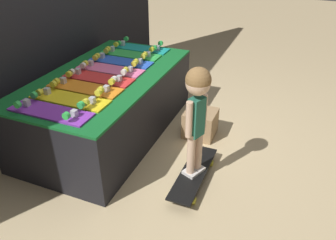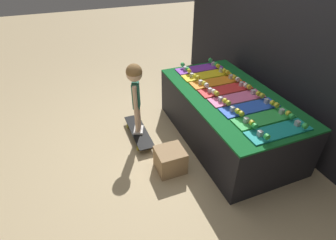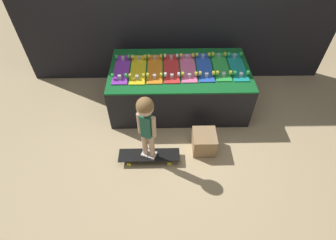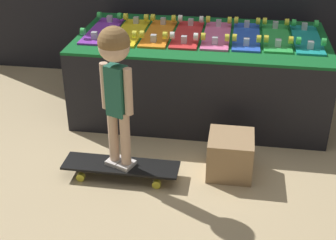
{
  "view_description": "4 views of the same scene",
  "coord_description": "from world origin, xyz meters",
  "px_view_note": "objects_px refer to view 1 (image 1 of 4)",
  "views": [
    {
      "loc": [
        -2.36,
        -0.92,
        1.79
      ],
      "look_at": [
        -0.14,
        -0.01,
        0.35
      ],
      "focal_mm": 35.0,
      "sensor_mm": 36.0,
      "label": 1
    },
    {
      "loc": [
        2.17,
        -0.96,
        2.07
      ],
      "look_at": [
        -0.1,
        -0.06,
        0.37
      ],
      "focal_mm": 28.0,
      "sensor_mm": 36.0,
      "label": 2
    },
    {
      "loc": [
        -0.21,
        -2.21,
        2.63
      ],
      "look_at": [
        -0.17,
        -0.03,
        0.36
      ],
      "focal_mm": 28.0,
      "sensor_mm": 36.0,
      "label": 3
    },
    {
      "loc": [
        0.27,
        -2.7,
        1.73
      ],
      "look_at": [
        -0.14,
        -0.11,
        0.3
      ],
      "focal_mm": 50.0,
      "sensor_mm": 36.0,
      "label": 4
    }
  ],
  "objects_px": {
    "skateboard_orange_on_rack": "(85,87)",
    "skateboard_pink_on_rack": "(110,68)",
    "skateboard_teal_on_rack": "(140,47)",
    "skateboard_on_floor": "(194,173)",
    "skateboard_green_on_rack": "(130,54)",
    "skateboard_yellow_on_rack": "(70,98)",
    "storage_box": "(200,123)",
    "skateboard_red_on_rack": "(98,77)",
    "skateboard_purple_on_rack": "(50,111)",
    "skateboard_blue_on_rack": "(121,61)",
    "child": "(197,103)"
  },
  "relations": [
    {
      "from": "skateboard_orange_on_rack",
      "to": "skateboard_pink_on_rack",
      "type": "height_order",
      "value": "same"
    },
    {
      "from": "skateboard_orange_on_rack",
      "to": "skateboard_teal_on_rack",
      "type": "bearing_deg",
      "value": 1.52
    },
    {
      "from": "skateboard_on_floor",
      "to": "skateboard_pink_on_rack",
      "type": "bearing_deg",
      "value": 63.47
    },
    {
      "from": "skateboard_pink_on_rack",
      "to": "skateboard_green_on_rack",
      "type": "distance_m",
      "value": 0.44
    },
    {
      "from": "skateboard_yellow_on_rack",
      "to": "skateboard_on_floor",
      "type": "bearing_deg",
      "value": -81.55
    },
    {
      "from": "skateboard_yellow_on_rack",
      "to": "skateboard_green_on_rack",
      "type": "height_order",
      "value": "same"
    },
    {
      "from": "storage_box",
      "to": "skateboard_red_on_rack",
      "type": "bearing_deg",
      "value": 114.25
    },
    {
      "from": "skateboard_purple_on_rack",
      "to": "skateboard_orange_on_rack",
      "type": "relative_size",
      "value": 1.0
    },
    {
      "from": "skateboard_pink_on_rack",
      "to": "skateboard_teal_on_rack",
      "type": "distance_m",
      "value": 0.65
    },
    {
      "from": "skateboard_green_on_rack",
      "to": "skateboard_teal_on_rack",
      "type": "bearing_deg",
      "value": -1.7
    },
    {
      "from": "skateboard_purple_on_rack",
      "to": "skateboard_yellow_on_rack",
      "type": "xyz_separation_m",
      "value": [
        0.22,
        -0.01,
        0.0
      ]
    },
    {
      "from": "skateboard_orange_on_rack",
      "to": "skateboard_teal_on_rack",
      "type": "distance_m",
      "value": 1.09
    },
    {
      "from": "skateboard_red_on_rack",
      "to": "skateboard_blue_on_rack",
      "type": "distance_m",
      "value": 0.44
    },
    {
      "from": "skateboard_orange_on_rack",
      "to": "storage_box",
      "type": "height_order",
      "value": "skateboard_orange_on_rack"
    },
    {
      "from": "skateboard_purple_on_rack",
      "to": "skateboard_red_on_rack",
      "type": "height_order",
      "value": "same"
    },
    {
      "from": "skateboard_purple_on_rack",
      "to": "skateboard_pink_on_rack",
      "type": "xyz_separation_m",
      "value": [
        0.87,
        0.02,
        0.0
      ]
    },
    {
      "from": "skateboard_red_on_rack",
      "to": "skateboard_blue_on_rack",
      "type": "height_order",
      "value": "same"
    },
    {
      "from": "skateboard_red_on_rack",
      "to": "skateboard_green_on_rack",
      "type": "bearing_deg",
      "value": 2.57
    },
    {
      "from": "skateboard_green_on_rack",
      "to": "storage_box",
      "type": "distance_m",
      "value": 1.05
    },
    {
      "from": "skateboard_blue_on_rack",
      "to": "child",
      "type": "relative_size",
      "value": 0.72
    },
    {
      "from": "skateboard_yellow_on_rack",
      "to": "child",
      "type": "distance_m",
      "value": 1.0
    },
    {
      "from": "skateboard_red_on_rack",
      "to": "skateboard_on_floor",
      "type": "height_order",
      "value": "skateboard_red_on_rack"
    },
    {
      "from": "skateboard_teal_on_rack",
      "to": "skateboard_on_floor",
      "type": "xyz_separation_m",
      "value": [
        -1.16,
        -1.03,
        -0.56
      ]
    },
    {
      "from": "skateboard_yellow_on_rack",
      "to": "skateboard_orange_on_rack",
      "type": "relative_size",
      "value": 1.0
    },
    {
      "from": "skateboard_yellow_on_rack",
      "to": "skateboard_blue_on_rack",
      "type": "distance_m",
      "value": 0.87
    },
    {
      "from": "skateboard_teal_on_rack",
      "to": "skateboard_green_on_rack",
      "type": "bearing_deg",
      "value": 178.3
    },
    {
      "from": "skateboard_yellow_on_rack",
      "to": "skateboard_blue_on_rack",
      "type": "bearing_deg",
      "value": 2.38
    },
    {
      "from": "skateboard_orange_on_rack",
      "to": "skateboard_on_floor",
      "type": "relative_size",
      "value": 0.88
    },
    {
      "from": "skateboard_purple_on_rack",
      "to": "skateboard_orange_on_rack",
      "type": "distance_m",
      "value": 0.44
    },
    {
      "from": "skateboard_purple_on_rack",
      "to": "skateboard_red_on_rack",
      "type": "distance_m",
      "value": 0.65
    },
    {
      "from": "skateboard_purple_on_rack",
      "to": "skateboard_yellow_on_rack",
      "type": "distance_m",
      "value": 0.22
    },
    {
      "from": "skateboard_yellow_on_rack",
      "to": "skateboard_blue_on_rack",
      "type": "height_order",
      "value": "same"
    },
    {
      "from": "storage_box",
      "to": "skateboard_orange_on_rack",
      "type": "bearing_deg",
      "value": 125.45
    },
    {
      "from": "skateboard_yellow_on_rack",
      "to": "skateboard_pink_on_rack",
      "type": "distance_m",
      "value": 0.65
    },
    {
      "from": "skateboard_red_on_rack",
      "to": "skateboard_pink_on_rack",
      "type": "relative_size",
      "value": 1.0
    },
    {
      "from": "skateboard_orange_on_rack",
      "to": "child",
      "type": "xyz_separation_m",
      "value": [
        -0.07,
        -1.0,
        0.08
      ]
    },
    {
      "from": "child",
      "to": "skateboard_teal_on_rack",
      "type": "bearing_deg",
      "value": 62.87
    },
    {
      "from": "skateboard_teal_on_rack",
      "to": "child",
      "type": "bearing_deg",
      "value": -138.45
    },
    {
      "from": "skateboard_blue_on_rack",
      "to": "skateboard_purple_on_rack",
      "type": "bearing_deg",
      "value": -178.42
    },
    {
      "from": "skateboard_red_on_rack",
      "to": "skateboard_yellow_on_rack",
      "type": "bearing_deg",
      "value": -177.78
    },
    {
      "from": "skateboard_orange_on_rack",
      "to": "skateboard_pink_on_rack",
      "type": "xyz_separation_m",
      "value": [
        0.44,
        0.02,
        0.0
      ]
    },
    {
      "from": "skateboard_green_on_rack",
      "to": "child",
      "type": "height_order",
      "value": "child"
    },
    {
      "from": "skateboard_on_floor",
      "to": "storage_box",
      "type": "xyz_separation_m",
      "value": [
        0.67,
        0.16,
        0.06
      ]
    },
    {
      "from": "skateboard_yellow_on_rack",
      "to": "skateboard_on_floor",
      "type": "xyz_separation_m",
      "value": [
        0.15,
        -0.99,
        -0.56
      ]
    },
    {
      "from": "skateboard_on_floor",
      "to": "skateboard_yellow_on_rack",
      "type": "bearing_deg",
      "value": 98.45
    },
    {
      "from": "storage_box",
      "to": "skateboard_green_on_rack",
      "type": "bearing_deg",
      "value": 72.85
    },
    {
      "from": "skateboard_blue_on_rack",
      "to": "child",
      "type": "bearing_deg",
      "value": -125.26
    },
    {
      "from": "skateboard_yellow_on_rack",
      "to": "skateboard_orange_on_rack",
      "type": "xyz_separation_m",
      "value": [
        0.22,
        0.01,
        0.0
      ]
    },
    {
      "from": "skateboard_purple_on_rack",
      "to": "storage_box",
      "type": "xyz_separation_m",
      "value": [
        1.04,
        -0.84,
        -0.5
      ]
    },
    {
      "from": "skateboard_orange_on_rack",
      "to": "skateboard_green_on_rack",
      "type": "distance_m",
      "value": 0.87
    }
  ]
}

